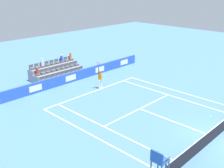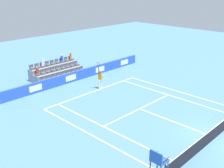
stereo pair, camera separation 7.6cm
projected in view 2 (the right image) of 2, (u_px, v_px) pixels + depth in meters
name	position (u px, v px, depth m)	size (l,w,h in m)	color
ground_plane	(215.00, 138.00, 18.32)	(80.00, 80.00, 0.00)	#4C7AB2
line_baseline	(94.00, 91.00, 26.09)	(10.97, 0.10, 0.01)	white
line_service	(140.00, 109.00, 22.50)	(8.23, 0.10, 0.01)	white
line_centre_service	(174.00, 122.00, 20.41)	(0.10, 6.40, 0.01)	white
line_singles_sideline_left	(108.00, 129.00, 19.44)	(0.10, 11.89, 0.01)	white
line_singles_sideline_right	(172.00, 96.00, 24.97)	(0.10, 11.89, 0.01)	white
line_doubles_sideline_left	(93.00, 136.00, 18.52)	(0.10, 11.89, 0.01)	white
line_doubles_sideline_right	(181.00, 92.00, 25.89)	(0.10, 11.89, 0.01)	white
line_centre_mark	(95.00, 91.00, 26.03)	(0.10, 0.20, 0.01)	white
sponsor_barrier	(70.00, 78.00, 28.26)	(20.36, 0.22, 1.02)	blue
tennis_net	(216.00, 131.00, 18.15)	(11.97, 0.10, 1.07)	#33383D
tennis_player	(100.00, 79.00, 26.42)	(0.53, 0.39, 2.85)	white
umpire_chair	(158.00, 165.00, 13.18)	(0.70, 0.70, 2.34)	#474C54
stadium_stand	(57.00, 72.00, 29.76)	(5.58, 2.85, 2.21)	gray
loose_tennis_ball	(211.00, 116.00, 21.22)	(0.07, 0.07, 0.07)	#D1E533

